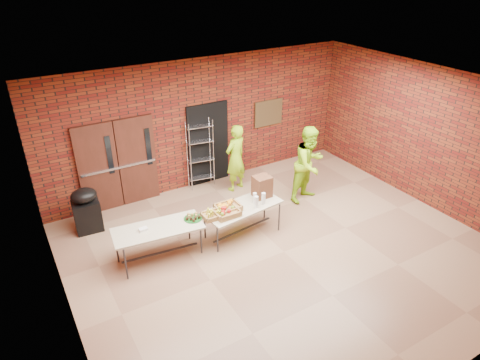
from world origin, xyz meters
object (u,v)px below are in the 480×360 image
at_px(volunteer_woman, 235,158).
at_px(table_right, 243,209).
at_px(table_left, 158,230).
at_px(volunteer_man, 309,164).
at_px(wire_rack, 200,154).
at_px(coffee_dispenser, 262,186).
at_px(covered_grill, 86,210).

bearing_deg(volunteer_woman, table_right, 46.29).
bearing_deg(table_left, volunteer_man, 11.86).
bearing_deg(wire_rack, table_right, -86.03).
distance_m(wire_rack, coffee_dispenser, 2.24).
bearing_deg(covered_grill, table_left, -55.85).
xyz_separation_m(table_left, table_right, (1.79, -0.14, -0.01)).
bearing_deg(volunteer_man, table_right, 179.70).
relative_size(table_left, coffee_dispenser, 3.77).
bearing_deg(coffee_dispenser, volunteer_man, 12.48).
height_order(table_right, volunteer_man, volunteer_man).
distance_m(coffee_dispenser, volunteer_woman, 1.67).
height_order(wire_rack, table_left, wire_rack).
distance_m(volunteer_woman, volunteer_man, 1.80).
bearing_deg(table_left, volunteer_woman, 38.49).
bearing_deg(volunteer_man, volunteer_woman, 120.48).
bearing_deg(wire_rack, volunteer_man, -35.27).
relative_size(wire_rack, volunteer_man, 0.96).
xyz_separation_m(coffee_dispenser, volunteer_woman, (0.30, 1.64, -0.07)).
relative_size(covered_grill, volunteer_woman, 0.58).
distance_m(table_left, table_right, 1.79).
height_order(wire_rack, volunteer_woman, wire_rack).
distance_m(coffee_dispenser, volunteer_man, 1.59).
distance_m(wire_rack, volunteer_man, 2.68).
relative_size(wire_rack, table_left, 1.00).
bearing_deg(coffee_dispenser, wire_rack, 99.59).
xyz_separation_m(wire_rack, volunteer_woman, (0.67, -0.57, -0.03)).
bearing_deg(wire_rack, volunteer_woman, -31.33).
xyz_separation_m(wire_rack, covered_grill, (-2.95, -0.53, -0.39)).
height_order(wire_rack, covered_grill, wire_rack).
xyz_separation_m(table_right, volunteer_woman, (0.88, 1.80, 0.23)).
height_order(table_left, coffee_dispenser, coffee_dispenser).
xyz_separation_m(coffee_dispenser, volunteer_man, (1.55, 0.34, 0.00)).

